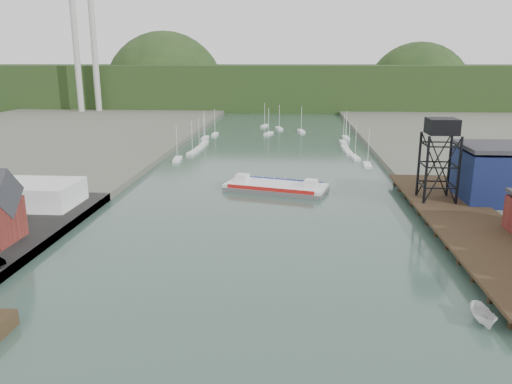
# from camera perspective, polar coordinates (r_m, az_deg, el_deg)

# --- Properties ---
(ground) EXTENTS (600.00, 600.00, 0.00)m
(ground) POSITION_cam_1_polar(r_m,az_deg,el_deg) (49.50, -4.37, -20.88)
(ground) COLOR #2F4A3C
(ground) RESTS_ON ground
(east_pier) EXTENTS (14.00, 70.00, 2.45)m
(east_pier) POSITION_cam_1_polar(r_m,az_deg,el_deg) (93.99, 23.00, -3.07)
(east_pier) COLOR black
(east_pier) RESTS_ON ground
(white_shed) EXTENTS (18.00, 12.00, 4.50)m
(white_shed) POSITION_cam_1_polar(r_m,az_deg,el_deg) (105.91, -24.39, -0.19)
(white_shed) COLOR silver
(white_shed) RESTS_ON west_quay
(lift_tower) EXTENTS (6.50, 6.50, 16.00)m
(lift_tower) POSITION_cam_1_polar(r_m,az_deg,el_deg) (102.65, 20.45, 6.50)
(lift_tower) COLOR black
(lift_tower) RESTS_ON east_pier
(blue_shed) EXTENTS (20.50, 14.50, 11.30)m
(blue_shed) POSITION_cam_1_polar(r_m,az_deg,el_deg) (110.96, 27.23, 1.83)
(blue_shed) COLOR #0D0D3B
(blue_shed) RESTS_ON east_land
(marina_sailboats) EXTENTS (57.71, 92.65, 0.90)m
(marina_sailboats) POSITION_cam_1_polar(r_m,az_deg,el_deg) (180.55, 2.14, 5.72)
(marina_sailboats) COLOR silver
(marina_sailboats) RESTS_ON ground
(smokestacks) EXTENTS (11.20, 8.20, 60.00)m
(smokestacks) POSITION_cam_1_polar(r_m,az_deg,el_deg) (294.53, -18.84, 14.27)
(smokestacks) COLOR #A7A7A1
(smokestacks) RESTS_ON ground
(distant_hills) EXTENTS (500.00, 120.00, 80.00)m
(distant_hills) POSITION_cam_1_polar(r_m,az_deg,el_deg) (341.72, 2.50, 11.70)
(distant_hills) COLOR #1D3015
(distant_hills) RESTS_ON ground
(chain_ferry) EXTENTS (24.28, 14.73, 3.27)m
(chain_ferry) POSITION_cam_1_polar(r_m,az_deg,el_deg) (113.68, 2.29, 0.59)
(chain_ferry) COLOR #545457
(chain_ferry) RESTS_ON ground
(motorboat) EXTENTS (2.17, 5.22, 1.98)m
(motorboat) POSITION_cam_1_polar(r_m,az_deg,el_deg) (63.15, 24.54, -12.81)
(motorboat) COLOR silver
(motorboat) RESTS_ON ground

